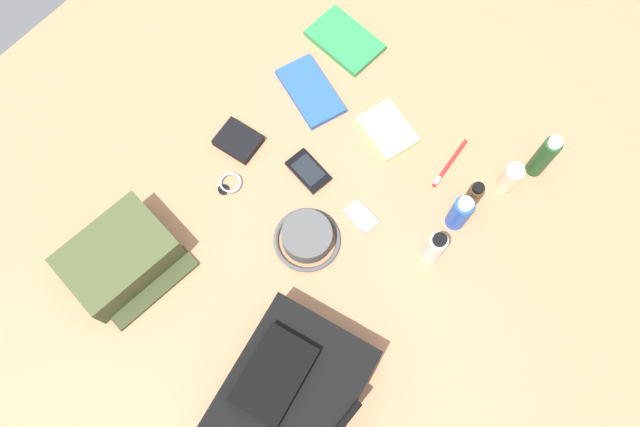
# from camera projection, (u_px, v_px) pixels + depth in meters

# --- Properties ---
(ground_plane) EXTENTS (2.64, 2.02, 0.02)m
(ground_plane) POSITION_uv_depth(u_px,v_px,m) (320.00, 220.00, 1.58)
(ground_plane) COLOR tan
(ground_plane) RESTS_ON ground
(backpack) EXTENTS (0.39, 0.33, 0.14)m
(backpack) POSITION_uv_depth(u_px,v_px,m) (291.00, 391.00, 1.37)
(backpack) COLOR black
(backpack) RESTS_ON ground_plane
(toiletry_pouch) EXTENTS (0.27, 0.25, 0.10)m
(toiletry_pouch) POSITION_uv_depth(u_px,v_px,m) (120.00, 258.00, 1.48)
(toiletry_pouch) COLOR #47512D
(toiletry_pouch) RESTS_ON ground_plane
(bucket_hat) EXTENTS (0.17, 0.17, 0.06)m
(bucket_hat) POSITION_uv_depth(u_px,v_px,m) (307.00, 237.00, 1.52)
(bucket_hat) COLOR #535353
(bucket_hat) RESTS_ON ground_plane
(shampoo_bottle) EXTENTS (0.05, 0.05, 0.17)m
(shampoo_bottle) POSITION_uv_depth(u_px,v_px,m) (544.00, 156.00, 1.53)
(shampoo_bottle) COLOR #19471E
(shampoo_bottle) RESTS_ON ground_plane
(lotion_bottle) EXTENTS (0.05, 0.05, 0.11)m
(lotion_bottle) POSITION_uv_depth(u_px,v_px,m) (511.00, 177.00, 1.55)
(lotion_bottle) COLOR beige
(lotion_bottle) RESTS_ON ground_plane
(cologne_bottle) EXTENTS (0.04, 0.04, 0.12)m
(cologne_bottle) POSITION_uv_depth(u_px,v_px,m) (473.00, 196.00, 1.52)
(cologne_bottle) COLOR #473319
(cologne_bottle) RESTS_ON ground_plane
(deodorant_spray) EXTENTS (0.05, 0.05, 0.14)m
(deodorant_spray) POSITION_uv_depth(u_px,v_px,m) (460.00, 213.00, 1.50)
(deodorant_spray) COLOR blue
(deodorant_spray) RESTS_ON ground_plane
(toothpaste_tube) EXTENTS (0.04, 0.04, 0.15)m
(toothpaste_tube) POSITION_uv_depth(u_px,v_px,m) (434.00, 248.00, 1.46)
(toothpaste_tube) COLOR white
(toothpaste_tube) RESTS_ON ground_plane
(paperback_novel) EXTENTS (0.14, 0.21, 0.02)m
(paperback_novel) POSITION_uv_depth(u_px,v_px,m) (345.00, 41.00, 1.73)
(paperback_novel) COLOR #2D934C
(paperback_novel) RESTS_ON ground_plane
(travel_guidebook) EXTENTS (0.17, 0.23, 0.02)m
(travel_guidebook) POSITION_uv_depth(u_px,v_px,m) (311.00, 91.00, 1.68)
(travel_guidebook) COLOR blue
(travel_guidebook) RESTS_ON ground_plane
(cell_phone) EXTENTS (0.08, 0.12, 0.01)m
(cell_phone) POSITION_uv_depth(u_px,v_px,m) (308.00, 171.00, 1.60)
(cell_phone) COLOR black
(cell_phone) RESTS_ON ground_plane
(media_player) EXTENTS (0.06, 0.09, 0.01)m
(media_player) POSITION_uv_depth(u_px,v_px,m) (361.00, 217.00, 1.56)
(media_player) COLOR #B7B7BC
(media_player) RESTS_ON ground_plane
(wristwatch) EXTENTS (0.07, 0.06, 0.01)m
(wristwatch) POSITION_uv_depth(u_px,v_px,m) (229.00, 184.00, 1.59)
(wristwatch) COLOR #99999E
(wristwatch) RESTS_ON ground_plane
(toothbrush) EXTENTS (0.16, 0.02, 0.02)m
(toothbrush) POSITION_uv_depth(u_px,v_px,m) (448.00, 166.00, 1.61)
(toothbrush) COLOR red
(toothbrush) RESTS_ON ground_plane
(wallet) EXTENTS (0.10, 0.12, 0.02)m
(wallet) POSITION_uv_depth(u_px,v_px,m) (238.00, 141.00, 1.62)
(wallet) COLOR black
(wallet) RESTS_ON ground_plane
(notepad) EXTENTS (0.15, 0.18, 0.02)m
(notepad) POSITION_uv_depth(u_px,v_px,m) (388.00, 130.00, 1.64)
(notepad) COLOR beige
(notepad) RESTS_ON ground_plane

